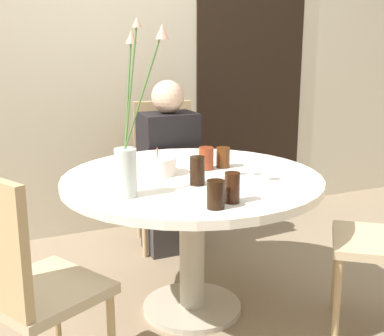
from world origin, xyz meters
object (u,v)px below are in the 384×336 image
(drink_glass_2, at_px, (216,194))
(person_boy, at_px, (169,173))
(chair_far_back, at_px, (165,164))
(chair_near_front, at_px, (23,279))
(drink_glass_0, at_px, (206,158))
(drink_glass_3, at_px, (232,188))
(flower_vase, at_px, (129,148))
(drink_glass_1, at_px, (223,157))
(drink_glass_4, at_px, (197,171))
(birthday_cake, at_px, (158,166))
(side_plate, at_px, (186,161))

(drink_glass_2, xyz_separation_m, person_boy, (0.29, 1.24, -0.25))
(chair_far_back, bearing_deg, chair_near_front, -114.82)
(chair_near_front, distance_m, drink_glass_0, 1.12)
(drink_glass_3, bearing_deg, drink_glass_0, 75.60)
(drink_glass_0, bearing_deg, flower_vase, -150.85)
(drink_glass_2, distance_m, drink_glass_3, 0.10)
(chair_near_front, xyz_separation_m, drink_glass_0, (0.96, 0.52, 0.23))
(flower_vase, xyz_separation_m, drink_glass_1, (0.58, 0.27, -0.15))
(drink_glass_2, xyz_separation_m, drink_glass_4, (0.07, 0.33, 0.01))
(flower_vase, bearing_deg, drink_glass_2, -49.08)
(drink_glass_2, bearing_deg, person_boy, 76.72)
(birthday_cake, height_order, drink_glass_4, same)
(drink_glass_3, height_order, person_boy, person_boy)
(flower_vase, distance_m, drink_glass_0, 0.57)
(drink_glass_1, bearing_deg, birthday_cake, 177.50)
(chair_far_back, xyz_separation_m, side_plate, (-0.14, -0.66, 0.18))
(chair_near_front, bearing_deg, drink_glass_4, -97.16)
(drink_glass_3, bearing_deg, drink_glass_1, 66.30)
(flower_vase, height_order, side_plate, flower_vase)
(flower_vase, bearing_deg, person_boy, 60.04)
(drink_glass_1, bearing_deg, drink_glass_0, -179.43)
(drink_glass_3, bearing_deg, birthday_cake, 102.38)
(drink_glass_0, distance_m, drink_glass_3, 0.54)
(chair_far_back, relative_size, birthday_cake, 5.07)
(chair_near_front, xyz_separation_m, flower_vase, (0.48, 0.25, 0.38))
(flower_vase, relative_size, side_plate, 4.12)
(chair_near_front, distance_m, drink_glass_4, 0.89)
(side_plate, bearing_deg, drink_glass_0, -78.81)
(drink_glass_4, xyz_separation_m, person_boy, (0.22, 0.91, -0.26))
(birthday_cake, distance_m, drink_glass_2, 0.58)
(drink_glass_4, bearing_deg, drink_glass_3, -86.36)
(drink_glass_1, distance_m, drink_glass_2, 0.65)
(side_plate, height_order, drink_glass_3, drink_glass_3)
(drink_glass_2, xyz_separation_m, drink_glass_3, (0.09, 0.04, 0.01))
(side_plate, xyz_separation_m, person_boy, (0.10, 0.51, -0.20))
(birthday_cake, height_order, drink_glass_2, birthday_cake)
(drink_glass_0, xyz_separation_m, drink_glass_4, (-0.15, -0.23, 0.01))
(side_plate, bearing_deg, drink_glass_4, -106.45)
(chair_far_back, relative_size, drink_glass_4, 7.26)
(chair_far_back, xyz_separation_m, drink_glass_4, (-0.26, -1.06, 0.24))
(drink_glass_2, distance_m, person_boy, 1.30)
(birthday_cake, height_order, flower_vase, flower_vase)
(side_plate, relative_size, person_boy, 0.16)
(chair_far_back, height_order, drink_glass_1, chair_far_back)
(birthday_cake, bearing_deg, chair_far_back, 66.54)
(chair_near_front, height_order, birthday_cake, chair_near_front)
(drink_glass_4, distance_m, person_boy, 0.97)
(flower_vase, xyz_separation_m, person_boy, (0.55, 0.95, -0.40))
(side_plate, xyz_separation_m, drink_glass_1, (0.13, -0.17, 0.05))
(chair_near_front, distance_m, person_boy, 1.58)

